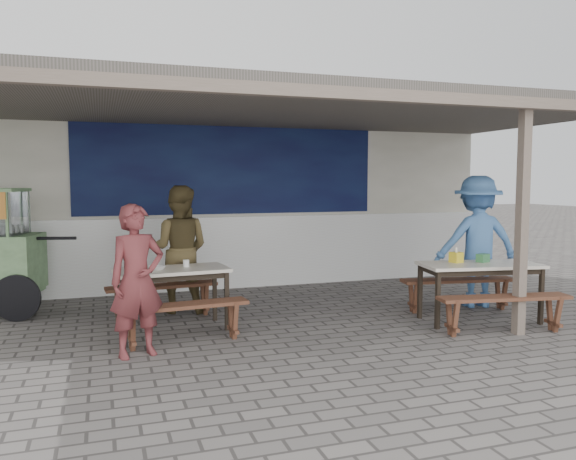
# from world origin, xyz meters

# --- Properties ---
(ground) EXTENTS (60.00, 60.00, 0.00)m
(ground) POSITION_xyz_m (0.00, 0.00, 0.00)
(ground) COLOR #66605C
(ground) RESTS_ON ground
(back_wall) EXTENTS (9.00, 1.28, 3.50)m
(back_wall) POSITION_xyz_m (-0.00, 3.58, 1.72)
(back_wall) COLOR silver
(back_wall) RESTS_ON ground
(warung_roof) EXTENTS (9.00, 4.21, 2.81)m
(warung_roof) POSITION_xyz_m (0.02, 0.90, 2.71)
(warung_roof) COLOR #544E48
(warung_roof) RESTS_ON ground
(table_left) EXTENTS (1.37, 0.76, 0.75)m
(table_left) POSITION_xyz_m (-1.48, 0.56, 0.67)
(table_left) COLOR silver
(table_left) RESTS_ON ground
(bench_left_street) EXTENTS (1.44, 0.40, 0.45)m
(bench_left_street) POSITION_xyz_m (-1.43, -0.06, 0.34)
(bench_left_street) COLOR brown
(bench_left_street) RESTS_ON ground
(bench_left_wall) EXTENTS (1.44, 0.40, 0.45)m
(bench_left_wall) POSITION_xyz_m (-1.54, 1.19, 0.34)
(bench_left_wall) COLOR brown
(bench_left_wall) RESTS_ON ground
(table_right) EXTENTS (1.58, 0.90, 0.75)m
(table_right) POSITION_xyz_m (2.29, -0.25, 0.67)
(table_right) COLOR silver
(table_right) RESTS_ON ground
(bench_right_street) EXTENTS (1.61, 0.53, 0.45)m
(bench_right_street) POSITION_xyz_m (2.20, -0.83, 0.34)
(bench_right_street) COLOR brown
(bench_right_street) RESTS_ON ground
(bench_right_wall) EXTENTS (1.61, 0.53, 0.45)m
(bench_right_wall) POSITION_xyz_m (2.39, 0.33, 0.34)
(bench_right_wall) COLOR brown
(bench_right_wall) RESTS_ON ground
(patron_street_side) EXTENTS (0.65, 0.52, 1.57)m
(patron_street_side) POSITION_xyz_m (-1.94, -0.34, 0.78)
(patron_street_side) COLOR maroon
(patron_street_side) RESTS_ON ground
(patron_wall_side) EXTENTS (1.02, 0.90, 1.73)m
(patron_wall_side) POSITION_xyz_m (-1.27, 1.51, 0.87)
(patron_wall_side) COLOR brown
(patron_wall_side) RESTS_ON ground
(patron_right_table) EXTENTS (1.34, 0.96, 1.87)m
(patron_right_table) POSITION_xyz_m (2.81, 0.51, 0.93)
(patron_right_table) COLOR #4A7BBA
(patron_right_table) RESTS_ON ground
(tissue_box) EXTENTS (0.16, 0.16, 0.13)m
(tissue_box) POSITION_xyz_m (2.05, -0.08, 0.82)
(tissue_box) COLOR yellow
(tissue_box) RESTS_ON table_right
(donation_box) EXTENTS (0.19, 0.16, 0.11)m
(donation_box) POSITION_xyz_m (2.39, -0.17, 0.80)
(donation_box) COLOR #377C48
(donation_box) RESTS_ON table_right
(condiment_jar) EXTENTS (0.07, 0.07, 0.08)m
(condiment_jar) POSITION_xyz_m (-1.30, 0.65, 0.79)
(condiment_jar) COLOR silver
(condiment_jar) RESTS_ON table_left
(condiment_bowl) EXTENTS (0.24, 0.24, 0.05)m
(condiment_bowl) POSITION_xyz_m (-1.66, 0.52, 0.77)
(condiment_bowl) COLOR silver
(condiment_bowl) RESTS_ON table_left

